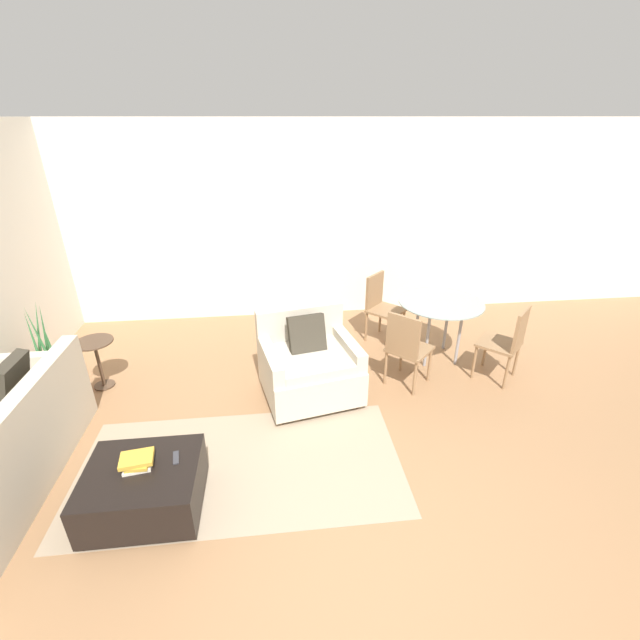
# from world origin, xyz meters

# --- Properties ---
(ground_plane) EXTENTS (20.00, 20.00, 0.00)m
(ground_plane) POSITION_xyz_m (0.00, 0.00, 0.00)
(ground_plane) COLOR #936B47
(wall_back) EXTENTS (12.00, 0.06, 2.75)m
(wall_back) POSITION_xyz_m (0.00, 3.96, 1.38)
(wall_back) COLOR white
(wall_back) RESTS_ON ground_plane
(area_rug) EXTENTS (2.77, 1.42, 0.01)m
(area_rug) POSITION_xyz_m (-0.91, 0.77, 0.00)
(area_rug) COLOR gray
(area_rug) RESTS_ON ground_plane
(armchair) EXTENTS (1.12, 1.04, 0.91)m
(armchair) POSITION_xyz_m (-0.22, 1.78, 0.36)
(armchair) COLOR beige
(armchair) RESTS_ON ground_plane
(ottoman) EXTENTS (0.83, 0.72, 0.39)m
(ottoman) POSITION_xyz_m (-1.60, 0.41, 0.22)
(ottoman) COLOR black
(ottoman) RESTS_ON ground_plane
(book_stack) EXTENTS (0.26, 0.21, 0.08)m
(book_stack) POSITION_xyz_m (-1.62, 0.44, 0.44)
(book_stack) COLOR beige
(book_stack) RESTS_ON ottoman
(tv_remote_primary) EXTENTS (0.07, 0.14, 0.01)m
(tv_remote_primary) POSITION_xyz_m (-1.36, 0.50, 0.40)
(tv_remote_primary) COLOR #333338
(tv_remote_primary) RESTS_ON ottoman
(potted_plant) EXTENTS (0.40, 0.40, 1.06)m
(potted_plant) POSITION_xyz_m (-2.98, 2.12, 0.21)
(potted_plant) COLOR maroon
(potted_plant) RESTS_ON ground_plane
(side_table) EXTENTS (0.40, 0.40, 0.57)m
(side_table) POSITION_xyz_m (-2.51, 2.19, 0.40)
(side_table) COLOR #4C3828
(side_table) RESTS_ON ground_plane
(dining_table) EXTENTS (1.01, 1.01, 0.75)m
(dining_table) POSITION_xyz_m (1.42, 2.40, 0.66)
(dining_table) COLOR #8C9E99
(dining_table) RESTS_ON ground_plane
(dining_chair_near_left) EXTENTS (0.59, 0.59, 0.90)m
(dining_chair_near_left) POSITION_xyz_m (0.84, 1.82, 0.52)
(dining_chair_near_left) COLOR #93704C
(dining_chair_near_left) RESTS_ON ground_plane
(dining_chair_near_right) EXTENTS (0.59, 0.59, 0.90)m
(dining_chair_near_right) POSITION_xyz_m (2.00, 1.82, 0.52)
(dining_chair_near_right) COLOR #93704C
(dining_chair_near_right) RESTS_ON ground_plane
(dining_chair_far_left) EXTENTS (0.59, 0.59, 0.90)m
(dining_chair_far_left) POSITION_xyz_m (0.84, 2.98, 0.52)
(dining_chair_far_left) COLOR #93704C
(dining_chair_far_left) RESTS_ON ground_plane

